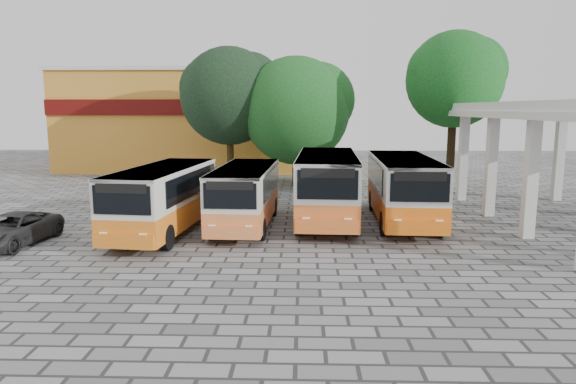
{
  "coord_description": "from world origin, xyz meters",
  "views": [
    {
      "loc": [
        -1.11,
        -18.44,
        5.11
      ],
      "look_at": [
        -1.77,
        3.7,
        1.5
      ],
      "focal_mm": 32.0,
      "sensor_mm": 36.0,
      "label": 1
    }
  ],
  "objects_px": {
    "bus_centre_left": "(246,192)",
    "bus_centre_right": "(327,183)",
    "bus_far_left": "(164,195)",
    "parked_car": "(12,230)",
    "bus_far_right": "(403,185)"
  },
  "relations": [
    {
      "from": "bus_centre_left",
      "to": "bus_far_left",
      "type": "bearing_deg",
      "value": -155.7
    },
    {
      "from": "bus_far_left",
      "to": "bus_centre_left",
      "type": "relative_size",
      "value": 1.06
    },
    {
      "from": "bus_far_right",
      "to": "bus_far_left",
      "type": "bearing_deg",
      "value": -164.51
    },
    {
      "from": "bus_far_left",
      "to": "parked_car",
      "type": "height_order",
      "value": "bus_far_left"
    },
    {
      "from": "bus_far_left",
      "to": "parked_car",
      "type": "relative_size",
      "value": 1.84
    },
    {
      "from": "bus_centre_left",
      "to": "bus_centre_right",
      "type": "distance_m",
      "value": 3.81
    },
    {
      "from": "bus_centre_right",
      "to": "parked_car",
      "type": "distance_m",
      "value": 12.96
    },
    {
      "from": "bus_centre_right",
      "to": "parked_car",
      "type": "bearing_deg",
      "value": -156.8
    },
    {
      "from": "bus_far_right",
      "to": "parked_car",
      "type": "relative_size",
      "value": 1.94
    },
    {
      "from": "bus_far_left",
      "to": "bus_centre_left",
      "type": "distance_m",
      "value": 3.48
    },
    {
      "from": "bus_far_right",
      "to": "parked_car",
      "type": "height_order",
      "value": "bus_far_right"
    },
    {
      "from": "bus_far_left",
      "to": "parked_car",
      "type": "distance_m",
      "value": 5.72
    },
    {
      "from": "bus_centre_right",
      "to": "bus_centre_left",
      "type": "bearing_deg",
      "value": -158.01
    },
    {
      "from": "parked_car",
      "to": "bus_far_left",
      "type": "bearing_deg",
      "value": 27.17
    },
    {
      "from": "parked_car",
      "to": "bus_centre_right",
      "type": "bearing_deg",
      "value": 26.98
    }
  ]
}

